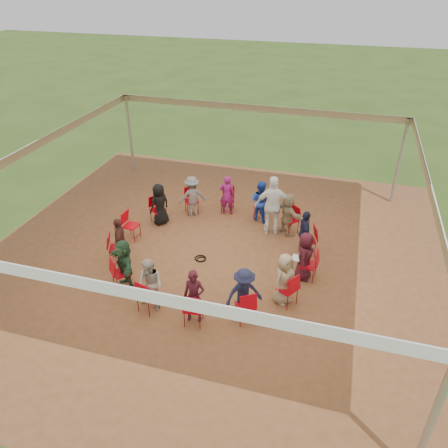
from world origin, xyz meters
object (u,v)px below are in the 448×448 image
(chair_1, at_px, (308,240))
(person_seated_12, at_px, (284,279))
(chair_3, at_px, (262,206))
(chair_9, at_px, (121,273))
(person_seated_6, at_px, (160,204))
(chair_11, at_px, (193,308))
(chair_13, at_px, (287,289))
(chair_2, at_px, (290,220))
(person_seated_5, at_px, (192,196))
(chair_7, at_px, (131,226))
(chair_4, at_px, (228,200))
(standing_person, at_px, (273,206))
(person_seated_2, at_px, (288,214))
(person_seated_1, at_px, (305,233))
(person_seated_7, at_px, (120,240))
(person_seated_3, at_px, (260,201))
(person_seated_4, at_px, (227,195))
(chair_12, at_px, (245,306))
(person_seated_8, at_px, (124,264))
(chair_10, at_px, (148,296))
(person_seated_0, at_px, (305,256))
(chair_8, at_px, (117,248))
(laptop, at_px, (298,256))
(person_seated_10, at_px, (194,297))
(person_seated_9, at_px, (150,285))
(person_seated_11, at_px, (244,294))
(cable_coil, at_px, (201,259))

(chair_1, xyz_separation_m, person_seated_12, (-0.32, -2.27, 0.25))
(chair_3, distance_m, chair_9, 5.27)
(chair_9, height_order, person_seated_6, person_seated_6)
(chair_11, bearing_deg, person_seated_12, 28.41)
(chair_3, distance_m, chair_13, 4.22)
(chair_2, bearing_deg, person_seated_5, 40.20)
(chair_1, xyz_separation_m, chair_7, (-5.22, -0.69, 0.00))
(chair_4, bearing_deg, standing_person, 143.67)
(chair_3, distance_m, person_seated_2, 1.21)
(person_seated_1, relative_size, person_seated_7, 1.00)
(person_seated_5, xyz_separation_m, person_seated_7, (-1.01, -3.06, 0.00))
(person_seated_3, bearing_deg, person_seated_4, 12.86)
(chair_4, bearing_deg, person_seated_1, 139.80)
(chair_12, relative_size, person_seated_7, 0.65)
(person_seated_7, relative_size, person_seated_8, 1.00)
(person_seated_3, bearing_deg, chair_4, 7.17)
(chair_1, xyz_separation_m, chair_10, (-3.38, -3.51, 0.00))
(person_seated_5, bearing_deg, person_seated_12, 102.86)
(person_seated_0, relative_size, person_seated_3, 1.00)
(chair_8, xyz_separation_m, chair_13, (4.85, -0.45, 0.00))
(chair_10, relative_size, person_seated_1, 0.65)
(chair_13, bearing_deg, chair_11, 154.29)
(chair_2, distance_m, laptop, 2.25)
(person_seated_10, bearing_deg, person_seated_9, 167.14)
(chair_2, xyz_separation_m, person_seated_7, (-4.29, -2.84, 0.25))
(chair_9, relative_size, person_seated_9, 0.65)
(person_seated_8, bearing_deg, laptop, 65.19)
(chair_11, relative_size, person_seated_8, 0.65)
(chair_13, relative_size, person_seated_1, 0.65)
(person_seated_5, distance_m, standing_person, 2.80)
(person_seated_2, height_order, person_seated_11, same)
(chair_12, distance_m, laptop, 2.25)
(chair_3, distance_m, person_seated_6, 3.30)
(chair_9, relative_size, person_seated_4, 0.65)
(standing_person, bearing_deg, person_seated_1, 128.70)
(person_seated_2, bearing_deg, chair_10, 103.15)
(laptop, bearing_deg, person_seated_7, 103.28)
(chair_10, relative_size, person_seated_4, 0.65)
(person_seated_8, bearing_deg, standing_person, 92.95)
(chair_12, distance_m, cable_coil, 2.76)
(chair_11, xyz_separation_m, chair_13, (1.96, 1.28, 0.00))
(person_seated_7, distance_m, person_seated_11, 4.04)
(chair_3, xyz_separation_m, chair_13, (1.47, -3.96, 0.00))
(person_seated_0, bearing_deg, person_seated_6, 77.14)
(person_seated_10, bearing_deg, person_seated_4, 90.00)
(chair_1, distance_m, cable_coil, 3.11)
(chair_7, xyz_separation_m, chair_13, (5.00, -1.65, 0.00))
(person_seated_9, bearing_deg, chair_7, 143.06)
(chair_3, xyz_separation_m, person_seated_0, (1.73, -2.81, 0.25))
(cable_coil, bearing_deg, person_seated_3, 66.99)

